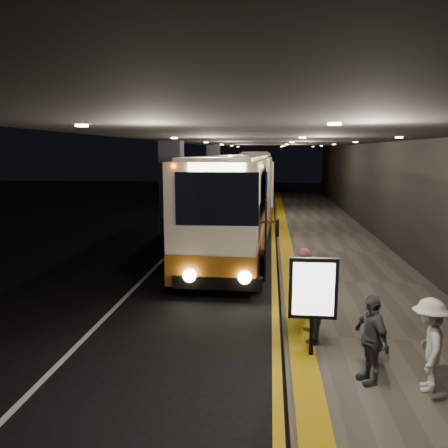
{
  "coord_description": "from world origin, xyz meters",
  "views": [
    {
      "loc": [
        2.17,
        -12.06,
        4.02
      ],
      "look_at": [
        0.7,
        1.75,
        1.7
      ],
      "focal_mm": 35.0,
      "sensor_mm": 36.0,
      "label": 1
    }
  ],
  "objects_px": {
    "coach_second": "(253,189)",
    "passenger_waiting_green": "(309,298)",
    "passenger_waiting_white": "(429,345)",
    "passenger_waiting_grey": "(371,339)",
    "bag_polka": "(381,353)",
    "stanchion_post": "(298,288)",
    "coach_third": "(256,174)",
    "passenger_boarding": "(305,281)",
    "info_sign": "(313,290)",
    "coach_main": "(235,208)"
  },
  "relations": [
    {
      "from": "coach_third",
      "to": "bag_polka",
      "type": "height_order",
      "value": "coach_third"
    },
    {
      "from": "passenger_boarding",
      "to": "passenger_waiting_white",
      "type": "relative_size",
      "value": 1.04
    },
    {
      "from": "stanchion_post",
      "to": "passenger_boarding",
      "type": "bearing_deg",
      "value": -31.03
    },
    {
      "from": "passenger_waiting_white",
      "to": "passenger_waiting_grey",
      "type": "relative_size",
      "value": 1.01
    },
    {
      "from": "coach_third",
      "to": "passenger_waiting_grey",
      "type": "relative_size",
      "value": 8.03
    },
    {
      "from": "passenger_waiting_green",
      "to": "info_sign",
      "type": "relative_size",
      "value": 0.92
    },
    {
      "from": "coach_main",
      "to": "stanchion_post",
      "type": "xyz_separation_m",
      "value": [
        2.07,
        -6.69,
        -1.05
      ]
    },
    {
      "from": "stanchion_post",
      "to": "passenger_waiting_grey",
      "type": "bearing_deg",
      "value": -72.47
    },
    {
      "from": "passenger_boarding",
      "to": "passenger_waiting_grey",
      "type": "relative_size",
      "value": 1.05
    },
    {
      "from": "passenger_boarding",
      "to": "stanchion_post",
      "type": "xyz_separation_m",
      "value": [
        -0.17,
        0.1,
        -0.21
      ]
    },
    {
      "from": "coach_second",
      "to": "passenger_waiting_green",
      "type": "relative_size",
      "value": 6.26
    },
    {
      "from": "coach_main",
      "to": "bag_polka",
      "type": "distance_m",
      "value": 9.88
    },
    {
      "from": "passenger_waiting_green",
      "to": "coach_third",
      "type": "bearing_deg",
      "value": -175.65
    },
    {
      "from": "bag_polka",
      "to": "stanchion_post",
      "type": "xyz_separation_m",
      "value": [
        -1.4,
        2.45,
        0.44
      ]
    },
    {
      "from": "passenger_waiting_green",
      "to": "passenger_waiting_white",
      "type": "xyz_separation_m",
      "value": [
        1.76,
        -1.8,
        -0.11
      ]
    },
    {
      "from": "bag_polka",
      "to": "stanchion_post",
      "type": "relative_size",
      "value": 0.27
    },
    {
      "from": "passenger_waiting_green",
      "to": "passenger_waiting_grey",
      "type": "height_order",
      "value": "passenger_waiting_green"
    },
    {
      "from": "coach_main",
      "to": "coach_second",
      "type": "height_order",
      "value": "coach_main"
    },
    {
      "from": "passenger_waiting_green",
      "to": "stanchion_post",
      "type": "height_order",
      "value": "passenger_waiting_green"
    },
    {
      "from": "coach_main",
      "to": "coach_second",
      "type": "bearing_deg",
      "value": 90.34
    },
    {
      "from": "coach_third",
      "to": "passenger_waiting_white",
      "type": "distance_m",
      "value": 35.43
    },
    {
      "from": "coach_main",
      "to": "passenger_waiting_grey",
      "type": "xyz_separation_m",
      "value": [
        3.09,
        -9.91,
        -0.88
      ]
    },
    {
      "from": "passenger_waiting_green",
      "to": "info_sign",
      "type": "xyz_separation_m",
      "value": [
        -0.01,
        -0.76,
        0.42
      ]
    },
    {
      "from": "passenger_boarding",
      "to": "bag_polka",
      "type": "distance_m",
      "value": 2.72
    },
    {
      "from": "coach_second",
      "to": "passenger_boarding",
      "type": "bearing_deg",
      "value": -84.66
    },
    {
      "from": "passenger_boarding",
      "to": "info_sign",
      "type": "relative_size",
      "value": 0.84
    },
    {
      "from": "passenger_boarding",
      "to": "passenger_waiting_green",
      "type": "relative_size",
      "value": 0.91
    },
    {
      "from": "coach_second",
      "to": "bag_polka",
      "type": "relative_size",
      "value": 34.94
    },
    {
      "from": "coach_second",
      "to": "info_sign",
      "type": "relative_size",
      "value": 5.75
    },
    {
      "from": "coach_third",
      "to": "stanchion_post",
      "type": "relative_size",
      "value": 10.36
    },
    {
      "from": "passenger_boarding",
      "to": "coach_third",
      "type": "bearing_deg",
      "value": 11.12
    },
    {
      "from": "passenger_waiting_white",
      "to": "bag_polka",
      "type": "relative_size",
      "value": 4.91
    },
    {
      "from": "passenger_boarding",
      "to": "bag_polka",
      "type": "height_order",
      "value": "passenger_boarding"
    },
    {
      "from": "passenger_waiting_green",
      "to": "passenger_waiting_grey",
      "type": "xyz_separation_m",
      "value": [
        0.88,
        -1.64,
        -0.11
      ]
    },
    {
      "from": "bag_polka",
      "to": "passenger_waiting_green",
      "type": "bearing_deg",
      "value": 145.59
    },
    {
      "from": "coach_main",
      "to": "passenger_waiting_white",
      "type": "height_order",
      "value": "coach_main"
    },
    {
      "from": "stanchion_post",
      "to": "bag_polka",
      "type": "bearing_deg",
      "value": -60.18
    },
    {
      "from": "coach_main",
      "to": "coach_second",
      "type": "distance_m",
      "value": 10.7
    },
    {
      "from": "coach_second",
      "to": "passenger_boarding",
      "type": "xyz_separation_m",
      "value": [
        1.95,
        -17.49,
        -0.71
      ]
    },
    {
      "from": "coach_third",
      "to": "passenger_waiting_white",
      "type": "bearing_deg",
      "value": -84.42
    },
    {
      "from": "passenger_boarding",
      "to": "passenger_waiting_white",
      "type": "xyz_separation_m",
      "value": [
        1.73,
        -3.28,
        -0.03
      ]
    },
    {
      "from": "passenger_boarding",
      "to": "passenger_waiting_green",
      "type": "xyz_separation_m",
      "value": [
        -0.03,
        -1.48,
        0.08
      ]
    },
    {
      "from": "coach_third",
      "to": "passenger_waiting_white",
      "type": "height_order",
      "value": "coach_third"
    },
    {
      "from": "stanchion_post",
      "to": "passenger_waiting_white",
      "type": "bearing_deg",
      "value": -60.66
    },
    {
      "from": "passenger_waiting_grey",
      "to": "bag_polka",
      "type": "height_order",
      "value": "passenger_waiting_grey"
    },
    {
      "from": "coach_main",
      "to": "passenger_waiting_grey",
      "type": "distance_m",
      "value": 10.42
    },
    {
      "from": "coach_third",
      "to": "passenger_boarding",
      "type": "height_order",
      "value": "coach_third"
    },
    {
      "from": "coach_main",
      "to": "passenger_waiting_white",
      "type": "relative_size",
      "value": 7.78
    },
    {
      "from": "passenger_waiting_white",
      "to": "coach_third",
      "type": "bearing_deg",
      "value": -158.51
    },
    {
      "from": "passenger_waiting_green",
      "to": "bag_polka",
      "type": "height_order",
      "value": "passenger_waiting_green"
    }
  ]
}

